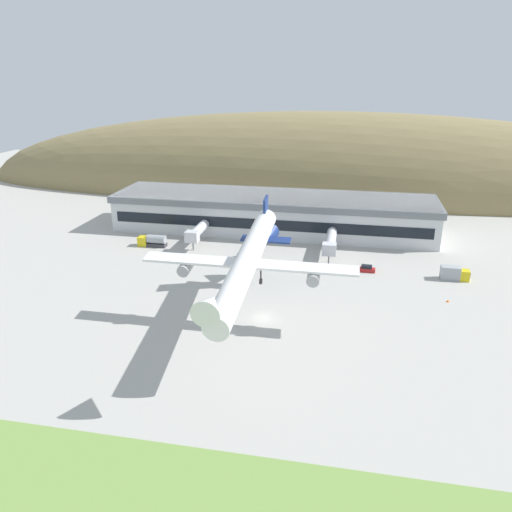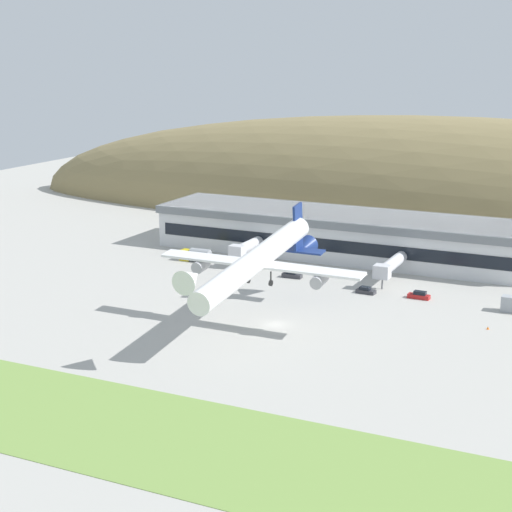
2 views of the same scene
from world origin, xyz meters
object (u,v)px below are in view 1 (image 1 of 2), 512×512
object	(u,v)px
service_car_1	(246,255)
box_truck	(454,273)
service_car_0	(318,267)
traffic_cone_0	(448,301)
service_car_2	(366,269)
cargo_airplane	(247,261)
jetway_1	(330,242)
terminal_building	(273,211)
jetway_0	(197,232)
fuel_truck	(153,241)

from	to	relation	value
service_car_1	box_truck	size ratio (longest dim) A/B	0.72
service_car_0	traffic_cone_0	distance (m)	30.53
service_car_0	service_car_2	distance (m)	11.22
box_truck	traffic_cone_0	xyz separation A→B (m)	(-3.14, -12.70, -1.19)
box_truck	cargo_airplane	bearing A→B (deg)	-144.26
cargo_airplane	service_car_1	bearing A→B (deg)	102.93
jetway_1	box_truck	world-z (taller)	jetway_1
terminal_building	service_car_2	bearing A→B (deg)	-46.14
box_truck	service_car_2	bearing A→B (deg)	177.06
service_car_1	service_car_2	size ratio (longest dim) A/B	0.99
jetway_1	service_car_0	xyz separation A→B (m)	(-2.15, -9.87, -3.41)
service_car_0	traffic_cone_0	world-z (taller)	service_car_0
terminal_building	jetway_0	distance (m)	25.42
box_truck	traffic_cone_0	size ratio (longest dim) A/B	10.99
service_car_2	traffic_cone_0	distance (m)	21.56
service_car_1	fuel_truck	bearing A→B (deg)	171.92
service_car_0	terminal_building	bearing A→B (deg)	118.61
jetway_1	service_car_1	world-z (taller)	jetway_1
terminal_building	service_car_2	xyz separation A→B (m)	(27.17, -28.27, -5.37)
cargo_airplane	service_car_1	world-z (taller)	cargo_airplane
jetway_0	box_truck	xyz separation A→B (m)	(64.88, -11.41, -2.52)
jetway_0	traffic_cone_0	bearing A→B (deg)	-21.33
jetway_1	traffic_cone_0	bearing A→B (deg)	-41.28
terminal_building	jetway_0	world-z (taller)	terminal_building
jetway_1	box_truck	bearing A→B (deg)	-18.82
terminal_building	traffic_cone_0	world-z (taller)	terminal_building
service_car_1	traffic_cone_0	bearing A→B (deg)	-20.38
service_car_0	fuel_truck	distance (m)	46.56
jetway_1	box_truck	distance (m)	30.51
jetway_1	service_car_2	xyz separation A→B (m)	(9.02, -8.80, -3.32)
service_car_1	fuel_truck	distance (m)	27.04
service_car_1	box_truck	distance (m)	50.16
fuel_truck	traffic_cone_0	world-z (taller)	fuel_truck
service_car_1	box_truck	bearing A→B (deg)	-5.36
jetway_1	box_truck	size ratio (longest dim) A/B	2.55
service_car_2	traffic_cone_0	size ratio (longest dim) A/B	7.91
service_car_0	jetway_1	bearing A→B (deg)	77.72
service_car_2	jetway_1	bearing A→B (deg)	135.71
jetway_1	cargo_airplane	bearing A→B (deg)	-108.21
jetway_1	service_car_0	bearing A→B (deg)	-102.28
jetway_0	box_truck	size ratio (longest dim) A/B	2.07
service_car_1	traffic_cone_0	size ratio (longest dim) A/B	7.86
service_car_1	box_truck	world-z (taller)	box_truck
terminal_building	box_truck	size ratio (longest dim) A/B	14.80
terminal_building	fuel_truck	distance (m)	36.59
terminal_building	fuel_truck	size ratio (longest dim) A/B	12.00
terminal_building	service_car_1	bearing A→B (deg)	-96.96
box_truck	traffic_cone_0	world-z (taller)	box_truck
service_car_1	service_car_2	distance (m)	30.39
service_car_2	fuel_truck	size ratio (longest dim) A/B	0.58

